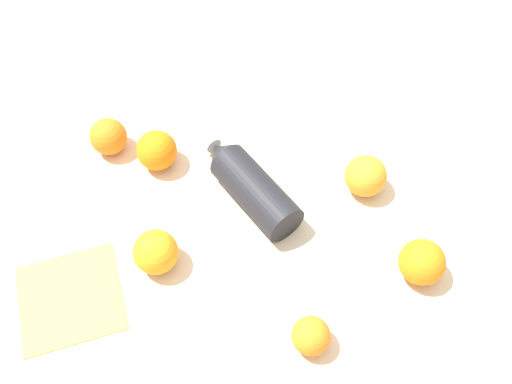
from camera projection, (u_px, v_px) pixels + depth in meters
ground_plane at (283, 190)px, 1.09m from camera, size 2.40×2.40×0.00m
water_bottle at (248, 184)px, 1.06m from camera, size 0.22×0.20×0.08m
orange_0 at (422, 262)px, 0.96m from camera, size 0.08×0.08×0.08m
orange_1 at (157, 150)px, 1.10m from camera, size 0.08×0.08×0.08m
orange_2 at (311, 336)px, 0.90m from camera, size 0.06×0.06×0.06m
orange_3 at (108, 137)px, 1.12m from camera, size 0.07×0.07×0.07m
orange_4 at (156, 252)px, 0.97m from camera, size 0.08×0.08×0.08m
orange_5 at (366, 176)px, 1.06m from camera, size 0.08×0.08×0.08m
folded_napkin at (70, 297)px, 0.97m from camera, size 0.23×0.23×0.01m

